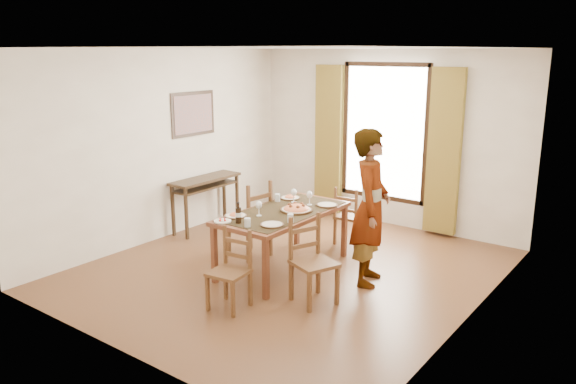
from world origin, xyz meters
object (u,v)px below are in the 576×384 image
Objects in this scene: dining_table at (283,216)px; man at (371,208)px; console_table at (206,185)px; pasta_platter at (296,207)px.

man is (1.06, 0.28, 0.23)m from dining_table.
console_table is 2.04m from dining_table.
console_table is 3.00× the size of pasta_platter.
console_table is 3.03m from man.
console_table reaches higher than dining_table.
pasta_platter is at bearing -14.20° from console_table.
pasta_platter is (0.13, 0.09, 0.12)m from dining_table.
pasta_platter is at bearing 81.16° from man.
dining_table is 0.20m from pasta_platter.
console_table is 2.15m from pasta_platter.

